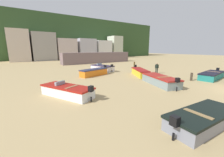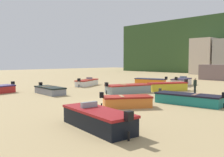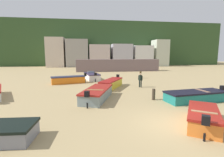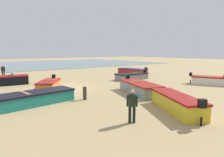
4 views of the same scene
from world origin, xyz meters
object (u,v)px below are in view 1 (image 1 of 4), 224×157
boat_orange_2 (94,72)px  boat_grey_6 (160,80)px  boat_white_0 (67,91)px  beach_walker_foreground (157,67)px  mooring_post_near_water (191,77)px  boat_yellow_8 (140,72)px  boat_teal_1 (212,75)px  boat_grey_4 (203,119)px  mooring_post_mid_beach (134,65)px  boat_white_9 (102,68)px

boat_orange_2 → boat_grey_6: size_ratio=0.90×
boat_white_0 → boat_orange_2: bearing=23.4°
boat_orange_2 → boat_grey_6: 9.01m
boat_grey_6 → beach_walker_foreground: bearing=60.0°
boat_orange_2 → mooring_post_near_water: bearing=-155.0°
boat_yellow_8 → mooring_post_near_water: 6.22m
boat_teal_1 → boat_yellow_8: (-5.92, 6.46, 0.06)m
boat_teal_1 → mooring_post_near_water: 3.30m
boat_grey_4 → mooring_post_mid_beach: 22.07m
beach_walker_foreground → boat_teal_1: bearing=-26.1°
boat_orange_2 → boat_grey_6: bearing=-173.9°
boat_teal_1 → boat_grey_4: size_ratio=1.21×
mooring_post_mid_beach → beach_walker_foreground: size_ratio=0.68×
mooring_post_near_water → beach_walker_foreground: size_ratio=0.57×
boat_grey_6 → mooring_post_mid_beach: (7.54, 11.84, 0.09)m
mooring_post_mid_beach → boat_yellow_8: bearing=-128.5°
mooring_post_near_water → mooring_post_mid_beach: 13.05m
boat_orange_2 → beach_walker_foreground: bearing=-129.8°
boat_white_0 → boat_grey_6: boat_grey_6 is taller
boat_teal_1 → boat_yellow_8: boat_yellow_8 is taller
boat_white_0 → mooring_post_mid_beach: 19.42m
mooring_post_near_water → mooring_post_mid_beach: size_ratio=0.84×
boat_yellow_8 → boat_orange_2: bearing=-7.3°
boat_teal_1 → boat_white_9: boat_white_9 is taller
boat_grey_6 → mooring_post_near_water: boat_grey_6 is taller
beach_walker_foreground → mooring_post_near_water: bearing=-54.8°
boat_orange_2 → beach_walker_foreground: size_ratio=2.83×
boat_grey_4 → boat_white_9: size_ratio=0.94×
boat_white_9 → mooring_post_mid_beach: bearing=-8.4°
boat_white_9 → mooring_post_near_water: 13.18m
boat_teal_1 → beach_walker_foreground: 6.82m
boat_white_9 → beach_walker_foreground: size_ratio=2.89×
boat_yellow_8 → boat_white_9: 7.01m
boat_grey_6 → boat_white_9: bearing=109.9°
boat_teal_1 → boat_orange_2: size_ratio=1.16×
boat_grey_6 → beach_walker_foreground: beach_walker_foreground is taller
boat_teal_1 → boat_grey_4: boat_teal_1 is taller
boat_orange_2 → boat_white_9: size_ratio=0.98×
boat_teal_1 → boat_grey_6: 7.97m
boat_yellow_8 → beach_walker_foreground: bearing=-154.8°
boat_orange_2 → mooring_post_mid_beach: boat_orange_2 is taller
boat_yellow_8 → mooring_post_mid_beach: 9.12m
mooring_post_near_water → boat_white_0: bearing=169.0°
boat_white_0 → boat_white_9: size_ratio=1.00×
beach_walker_foreground → mooring_post_mid_beach: bearing=113.6°
boat_white_0 → boat_white_9: 13.09m
boat_white_0 → boat_yellow_8: size_ratio=1.03×
mooring_post_mid_beach → boat_teal_1: bearing=-89.0°
boat_grey_4 → boat_orange_2: bearing=176.8°
boat_grey_4 → mooring_post_near_water: (9.69, 5.38, 0.08)m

